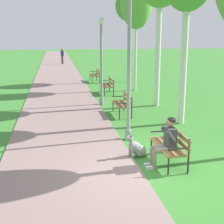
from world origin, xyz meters
TOP-DOWN VIEW (x-y plane):
  - ground_plane at (0.00, 0.00)m, footprint 120.00×120.00m
  - paved_path at (-1.86, 24.00)m, footprint 3.38×60.00m
  - park_bench_near at (0.70, 0.43)m, footprint 0.55×1.50m
  - park_bench_mid at (0.55, 5.55)m, footprint 0.55×1.50m
  - park_bench_far at (0.71, 10.33)m, footprint 0.55×1.50m
  - park_bench_furthest at (0.57, 14.79)m, footprint 0.55×1.50m
  - person_seated_on_near_bench at (0.49, 0.23)m, footprint 0.74×0.49m
  - dog_grey at (-0.05, 0.95)m, footprint 0.81×0.41m
  - lamp_post_near at (0.06, 2.45)m, footprint 0.24×0.24m
  - lamp_post_mid at (-0.05, 7.54)m, footprint 0.24×0.24m
  - birch_tree_fourth at (2.40, 11.12)m, footprint 1.76×1.83m
  - birch_tree_fifth at (2.81, 14.49)m, footprint 1.87×1.95m
  - pedestrian_distant at (-1.28, 28.12)m, footprint 0.32×0.22m

SIDE VIEW (x-z plane):
  - ground_plane at x=0.00m, z-range 0.00..0.00m
  - paved_path at x=-1.86m, z-range 0.00..0.04m
  - dog_grey at x=-0.05m, z-range -0.09..0.61m
  - park_bench_near at x=0.70m, z-range 0.09..0.94m
  - park_bench_mid at x=0.55m, z-range 0.09..0.94m
  - park_bench_far at x=0.71m, z-range 0.09..0.94m
  - park_bench_furthest at x=0.57m, z-range 0.09..0.94m
  - person_seated_on_near_bench at x=0.49m, z-range 0.06..1.31m
  - pedestrian_distant at x=-1.28m, z-range 0.02..1.67m
  - lamp_post_mid at x=-0.05m, z-range 0.07..3.96m
  - lamp_post_near at x=0.06m, z-range 0.08..4.63m
  - birch_tree_fifth at x=2.81m, z-range 1.92..7.85m
  - birch_tree_fourth at x=2.40m, z-range 1.68..8.17m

